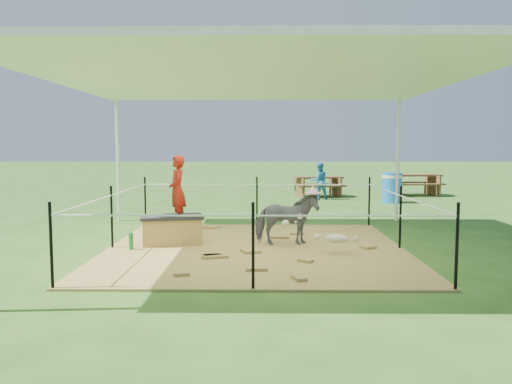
{
  "coord_description": "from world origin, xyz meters",
  "views": [
    {
      "loc": [
        0.09,
        -7.69,
        1.61
      ],
      "look_at": [
        0.0,
        0.6,
        0.85
      ],
      "focal_mm": 35.0,
      "sensor_mm": 36.0,
      "label": 1
    }
  ],
  "objects_px": {
    "pony": "(287,219)",
    "distant_person": "(319,181)",
    "straw_bale": "(172,231)",
    "trash_barrel": "(392,188)",
    "green_bottle": "(131,241)",
    "foal": "(337,237)",
    "picnic_table_near": "(318,187)",
    "woman": "(177,184)",
    "picnic_table_far": "(413,185)"
  },
  "relations": [
    {
      "from": "straw_bale",
      "to": "foal",
      "type": "distance_m",
      "value": 2.67
    },
    {
      "from": "straw_bale",
      "to": "woman",
      "type": "relative_size",
      "value": 0.83
    },
    {
      "from": "picnic_table_far",
      "to": "distant_person",
      "type": "relative_size",
      "value": 1.49
    },
    {
      "from": "straw_bale",
      "to": "green_bottle",
      "type": "xyz_separation_m",
      "value": [
        -0.55,
        -0.45,
        -0.08
      ]
    },
    {
      "from": "woman",
      "to": "picnic_table_near",
      "type": "bearing_deg",
      "value": 144.52
    },
    {
      "from": "woman",
      "to": "distant_person",
      "type": "height_order",
      "value": "woman"
    },
    {
      "from": "straw_bale",
      "to": "green_bottle",
      "type": "distance_m",
      "value": 0.71
    },
    {
      "from": "pony",
      "to": "picnic_table_far",
      "type": "xyz_separation_m",
      "value": [
        4.59,
        8.47,
        -0.1
      ]
    },
    {
      "from": "straw_bale",
      "to": "picnic_table_near",
      "type": "height_order",
      "value": "picnic_table_near"
    },
    {
      "from": "woman",
      "to": "green_bottle",
      "type": "distance_m",
      "value": 1.16
    },
    {
      "from": "woman",
      "to": "trash_barrel",
      "type": "xyz_separation_m",
      "value": [
        5.1,
        6.3,
        -0.57
      ]
    },
    {
      "from": "foal",
      "to": "distant_person",
      "type": "height_order",
      "value": "distant_person"
    },
    {
      "from": "green_bottle",
      "to": "trash_barrel",
      "type": "distance_m",
      "value": 8.86
    },
    {
      "from": "woman",
      "to": "picnic_table_far",
      "type": "height_order",
      "value": "woman"
    },
    {
      "from": "woman",
      "to": "trash_barrel",
      "type": "distance_m",
      "value": 8.12
    },
    {
      "from": "straw_bale",
      "to": "foal",
      "type": "height_order",
      "value": "foal"
    },
    {
      "from": "foal",
      "to": "distant_person",
      "type": "relative_size",
      "value": 0.81
    },
    {
      "from": "picnic_table_near",
      "to": "distant_person",
      "type": "height_order",
      "value": "distant_person"
    },
    {
      "from": "pony",
      "to": "picnic_table_near",
      "type": "bearing_deg",
      "value": -14.56
    },
    {
      "from": "picnic_table_near",
      "to": "picnic_table_far",
      "type": "xyz_separation_m",
      "value": [
        3.19,
        0.43,
        0.03
      ]
    },
    {
      "from": "foal",
      "to": "picnic_table_near",
      "type": "xyz_separation_m",
      "value": [
        0.69,
        8.7,
        0.04
      ]
    },
    {
      "from": "pony",
      "to": "picnic_table_near",
      "type": "xyz_separation_m",
      "value": [
        1.4,
        8.04,
        -0.13
      ]
    },
    {
      "from": "trash_barrel",
      "to": "picnic_table_near",
      "type": "height_order",
      "value": "trash_barrel"
    },
    {
      "from": "foal",
      "to": "picnic_table_near",
      "type": "bearing_deg",
      "value": 105.02
    },
    {
      "from": "pony",
      "to": "distant_person",
      "type": "xyz_separation_m",
      "value": [
        1.35,
        7.2,
        0.11
      ]
    },
    {
      "from": "green_bottle",
      "to": "picnic_table_near",
      "type": "distance_m",
      "value": 9.25
    },
    {
      "from": "pony",
      "to": "picnic_table_far",
      "type": "relative_size",
      "value": 0.59
    },
    {
      "from": "green_bottle",
      "to": "pony",
      "type": "relative_size",
      "value": 0.26
    },
    {
      "from": "woman",
      "to": "foal",
      "type": "height_order",
      "value": "woman"
    },
    {
      "from": "trash_barrel",
      "to": "green_bottle",
      "type": "bearing_deg",
      "value": -130.42
    },
    {
      "from": "pony",
      "to": "trash_barrel",
      "type": "bearing_deg",
      "value": -32.4
    },
    {
      "from": "picnic_table_near",
      "to": "distant_person",
      "type": "xyz_separation_m",
      "value": [
        -0.05,
        -0.85,
        0.24
      ]
    },
    {
      "from": "straw_bale",
      "to": "picnic_table_far",
      "type": "bearing_deg",
      "value": 52.54
    },
    {
      "from": "picnic_table_far",
      "to": "trash_barrel",
      "type": "bearing_deg",
      "value": -125.97
    },
    {
      "from": "picnic_table_far",
      "to": "distant_person",
      "type": "xyz_separation_m",
      "value": [
        -3.24,
        -1.28,
        0.21
      ]
    },
    {
      "from": "distant_person",
      "to": "pony",
      "type": "bearing_deg",
      "value": 65.78
    },
    {
      "from": "woman",
      "to": "pony",
      "type": "relative_size",
      "value": 1.13
    },
    {
      "from": "green_bottle",
      "to": "foal",
      "type": "xyz_separation_m",
      "value": [
        3.12,
        -0.26,
        0.12
      ]
    },
    {
      "from": "foal",
      "to": "picnic_table_far",
      "type": "height_order",
      "value": "picnic_table_far"
    },
    {
      "from": "woman",
      "to": "picnic_table_far",
      "type": "xyz_separation_m",
      "value": [
        6.35,
        8.41,
        -0.66
      ]
    },
    {
      "from": "picnic_table_far",
      "to": "green_bottle",
      "type": "bearing_deg",
      "value": -133.67
    },
    {
      "from": "woman",
      "to": "foal",
      "type": "bearing_deg",
      "value": 59.93
    },
    {
      "from": "foal",
      "to": "woman",
      "type": "bearing_deg",
      "value": -176.61
    },
    {
      "from": "picnic_table_near",
      "to": "distant_person",
      "type": "bearing_deg",
      "value": -104.28
    },
    {
      "from": "woman",
      "to": "foal",
      "type": "xyz_separation_m",
      "value": [
        2.47,
        -0.71,
        -0.72
      ]
    },
    {
      "from": "pony",
      "to": "green_bottle",
      "type": "bearing_deg",
      "value": 94.48
    },
    {
      "from": "straw_bale",
      "to": "trash_barrel",
      "type": "bearing_deg",
      "value": 50.47
    },
    {
      "from": "foal",
      "to": "trash_barrel",
      "type": "relative_size",
      "value": 1.06
    },
    {
      "from": "straw_bale",
      "to": "distant_person",
      "type": "distance_m",
      "value": 7.83
    },
    {
      "from": "woman",
      "to": "green_bottle",
      "type": "xyz_separation_m",
      "value": [
        -0.65,
        -0.45,
        -0.85
      ]
    }
  ]
}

